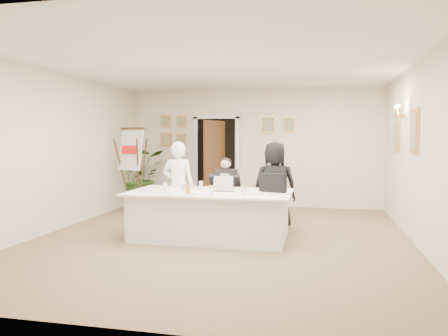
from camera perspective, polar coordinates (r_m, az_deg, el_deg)
name	(u,v)px	position (r m, az deg, el deg)	size (l,w,h in m)	color
floor	(222,238)	(7.23, -0.32, -9.16)	(7.00, 7.00, 0.00)	brown
ceiling	(222,65)	(7.13, -0.33, 13.32)	(6.00, 7.00, 0.02)	white
wall_back	(253,148)	(10.48, 3.87, 2.65)	(6.00, 0.10, 2.80)	#EEE6C9
wall_front	(130,167)	(3.71, -12.23, 0.11)	(6.00, 0.10, 2.80)	#EEE6C9
wall_left	(55,152)	(8.24, -21.16, 2.02)	(0.10, 7.00, 2.80)	#EEE6C9
wall_right	(421,154)	(7.03, 24.32, 1.64)	(0.10, 7.00, 2.80)	#EEE6C9
doorway	(216,163)	(10.49, -1.06, 0.71)	(1.14, 0.86, 2.20)	black
pictures_back_wall	(221,129)	(10.60, -0.44, 5.10)	(3.40, 0.06, 0.80)	#E8A04F
pictures_right_wall	(404,132)	(8.19, 22.44, 4.43)	(0.06, 2.20, 0.80)	#E8A04F
wall_sconce	(400,111)	(8.19, 22.02, 6.89)	(0.20, 0.30, 0.24)	#D08142
conference_table	(210,215)	(7.13, -1.83, -6.12)	(2.62, 1.40, 0.78)	silver
seated_man	(225,192)	(8.09, 0.19, -3.10)	(0.55, 0.59, 1.29)	black
flip_chart	(134,174)	(9.81, -11.66, -0.77)	(0.66, 0.50, 1.82)	#3C2013
standing_man	(178,186)	(7.81, -5.98, -2.32)	(0.58, 0.38, 1.58)	white
standing_woman	(275,186)	(7.85, 6.66, -2.29)	(0.77, 0.50, 1.58)	black
potted_palm	(140,177)	(11.01, -10.96, -1.12)	(1.22, 1.06, 1.35)	#285C1E
laptop	(225,183)	(7.11, 0.10, -1.91)	(0.31, 0.34, 0.28)	#B7BABC
laptop_bag	(273,183)	(6.99, 6.40, -1.94)	(0.43, 0.12, 0.30)	black
paper_stack	(253,193)	(6.75, 3.76, -3.30)	(0.28, 0.20, 0.03)	white
plate_left	(147,192)	(7.09, -10.04, -3.05)	(0.23, 0.23, 0.01)	white
plate_mid	(168,193)	(6.85, -7.30, -3.27)	(0.21, 0.21, 0.01)	white
plate_near	(192,194)	(6.67, -4.20, -3.45)	(0.20, 0.20, 0.01)	white
glass_a	(165,187)	(7.14, -7.70, -2.48)	(0.06, 0.06, 0.14)	silver
glass_b	(211,190)	(6.68, -1.68, -2.88)	(0.06, 0.06, 0.14)	silver
glass_c	(243,190)	(6.66, 2.53, -2.91)	(0.07, 0.07, 0.14)	silver
glass_d	(201,185)	(7.36, -3.02, -2.25)	(0.07, 0.07, 0.14)	silver
oj_glass	(188,189)	(6.82, -4.70, -2.80)	(0.07, 0.07, 0.13)	orange
steel_jug	(183,188)	(7.06, -5.31, -2.65)	(0.09, 0.09, 0.11)	silver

